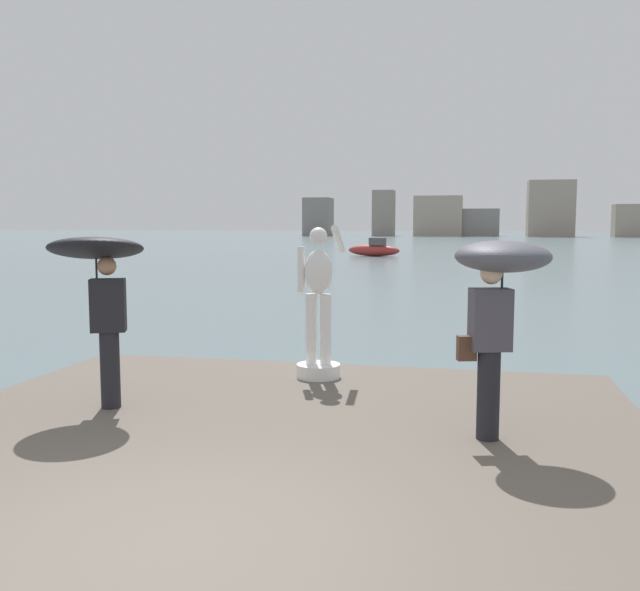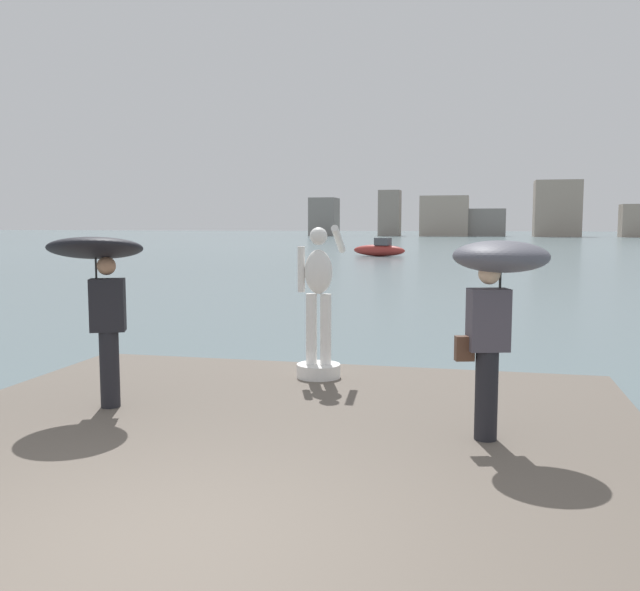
{
  "view_description": "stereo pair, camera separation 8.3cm",
  "coord_description": "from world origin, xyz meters",
  "views": [
    {
      "loc": [
        1.95,
        -3.95,
        2.5
      ],
      "look_at": [
        0.0,
        4.95,
        1.55
      ],
      "focal_mm": 38.82,
      "sensor_mm": 36.0,
      "label": 1
    },
    {
      "loc": [
        2.03,
        -3.94,
        2.5
      ],
      "look_at": [
        0.0,
        4.95,
        1.55
      ],
      "focal_mm": 38.82,
      "sensor_mm": 36.0,
      "label": 2
    }
  ],
  "objects": [
    {
      "name": "pier",
      "position": [
        0.0,
        1.55,
        0.2
      ],
      "size": [
        7.69,
        9.1,
        0.4
      ],
      "primitive_type": "cube",
      "color": "#60564C",
      "rests_on": "ground"
    },
    {
      "name": "boat_near",
      "position": [
        -5.42,
        49.23,
        0.52
      ],
      "size": [
        4.48,
        2.35,
        1.42
      ],
      "color": "#9E2D28",
      "rests_on": "ground"
    },
    {
      "name": "distant_skyline",
      "position": [
        1.09,
        138.98,
        4.3
      ],
      "size": [
        67.08,
        10.2,
        10.86
      ],
      "color": "gray",
      "rests_on": "ground"
    },
    {
      "name": "onlooker_right",
      "position": [
        2.21,
        2.88,
        1.92
      ],
      "size": [
        1.14,
        1.15,
        1.95
      ],
      "color": "black",
      "rests_on": "pier"
    },
    {
      "name": "ground_plane",
      "position": [
        0.0,
        40.0,
        0.0
      ],
      "size": [
        400.0,
        400.0,
        0.0
      ],
      "primitive_type": "plane",
      "color": "slate"
    },
    {
      "name": "onlooker_left",
      "position": [
        -2.14,
        3.11,
        1.94
      ],
      "size": [
        1.38,
        1.39,
        2.01
      ],
      "color": "black",
      "rests_on": "pier"
    },
    {
      "name": "statue_white_figure",
      "position": [
        -0.07,
        5.16,
        1.27
      ],
      "size": [
        0.6,
        0.86,
        2.08
      ],
      "color": "white",
      "rests_on": "pier"
    }
  ]
}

